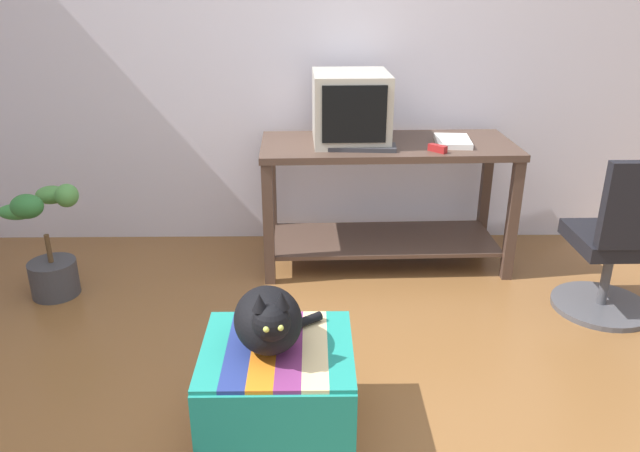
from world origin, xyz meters
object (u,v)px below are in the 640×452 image
office_chair (618,248)px  ottoman_with_blanket (278,392)px  potted_plant (49,249)px  stapler (438,148)px  cat (269,320)px  book (453,141)px  keyboard (361,147)px  tv_monitor (351,108)px  desk (386,182)px

office_chair → ottoman_with_blanket: bearing=27.4°
potted_plant → stapler: (2.17, 0.21, 0.51)m
office_chair → cat: bearing=27.1°
book → keyboard: bearing=-163.5°
book → ottoman_with_blanket: (-0.96, -1.55, -0.59)m
keyboard → ottoman_with_blanket: size_ratio=0.70×
keyboard → office_chair: office_chair is taller
tv_monitor → stapler: size_ratio=4.46×
ottoman_with_blanket → cat: (-0.03, -0.00, 0.32)m
keyboard → cat: bearing=-102.7°
keyboard → book: book is taller
ottoman_with_blanket → cat: bearing=-176.2°
tv_monitor → potted_plant: (-1.69, -0.45, -0.69)m
keyboard → cat: keyboard is taller
potted_plant → office_chair: bearing=-4.8°
cat → potted_plant: bearing=127.9°
desk → book: 0.46m
tv_monitor → office_chair: tv_monitor is taller
tv_monitor → desk: bearing=-8.7°
keyboard → potted_plant: bearing=-166.8°
desk → book: (0.38, -0.04, 0.26)m
cat → potted_plant: cat is taller
book → potted_plant: bearing=-165.2°
desk → book: bearing=-7.1°
tv_monitor → keyboard: (0.05, -0.17, -0.19)m
cat → office_chair: size_ratio=0.44×
office_chair → stapler: size_ratio=8.09×
keyboard → book: bearing=15.4°
desk → keyboard: size_ratio=3.78×
desk → stapler: stapler is taller
tv_monitor → office_chair: size_ratio=0.55×
office_chair → stapler: (-0.88, 0.47, 0.41)m
tv_monitor → cat: bearing=-105.1°
keyboard → office_chair: (1.30, -0.53, -0.40)m
cat → stapler: (0.86, 1.38, 0.27)m
desk → cat: (-0.61, -1.59, -0.00)m
desk → keyboard: bearing=-141.4°
office_chair → stapler: office_chair is taller
keyboard → book: 0.56m
potted_plant → desk: bearing=12.4°
keyboard → desk: bearing=44.5°
desk → ottoman_with_blanket: size_ratio=2.65×
desk → office_chair: 1.32m
ottoman_with_blanket → stapler: stapler is taller
desk → tv_monitor: size_ratio=3.08×
book → tv_monitor: bearing=179.3°
potted_plant → stapler: size_ratio=5.91×
keyboard → potted_plant: keyboard is taller
desk → ottoman_with_blanket: desk is taller
keyboard → potted_plant: (-1.74, -0.27, -0.50)m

